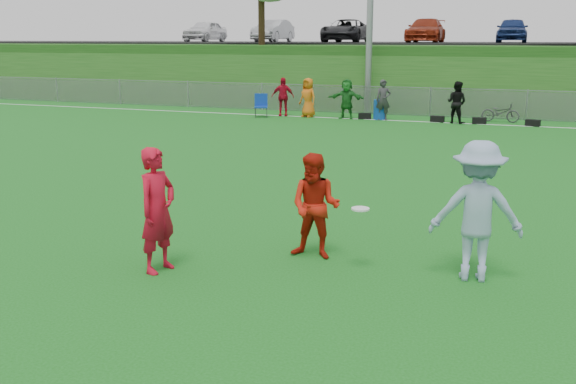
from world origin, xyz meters
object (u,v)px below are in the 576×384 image
at_px(player_red_center, 315,206).
at_px(player_blue, 477,211).
at_px(frisbee, 360,209).
at_px(recycling_bin, 380,110).
at_px(player_red_left, 158,210).
at_px(bicycle, 501,112).

height_order(player_red_center, player_blue, player_blue).
bearing_deg(frisbee, recycling_bin, 100.74).
distance_m(player_blue, recycling_bin, 18.59).
distance_m(player_red_center, recycling_bin, 17.96).
height_order(player_blue, frisbee, player_blue).
distance_m(player_red_left, player_red_center, 2.43).
relative_size(player_blue, recycling_bin, 2.41).
bearing_deg(player_blue, frisbee, -0.43).
bearing_deg(player_red_center, bicycle, 84.32).
relative_size(player_red_left, player_blue, 0.93).
bearing_deg(player_red_center, recycling_bin, 99.60).
bearing_deg(recycling_bin, player_red_center, -81.56).
distance_m(frisbee, bicycle, 18.98).
xyz_separation_m(player_blue, recycling_bin, (-5.07, 17.87, -0.59)).
xyz_separation_m(player_blue, frisbee, (-1.63, -0.23, -0.05)).
xyz_separation_m(player_red_left, player_blue, (4.45, 1.23, 0.08)).
height_order(player_red_center, frisbee, player_red_center).
height_order(frisbee, bicycle, frisbee).
relative_size(player_red_left, frisbee, 6.93).
height_order(player_blue, recycling_bin, player_blue).
relative_size(frisbee, bicycle, 0.18).
height_order(player_red_left, frisbee, player_red_left).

